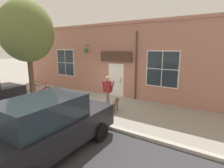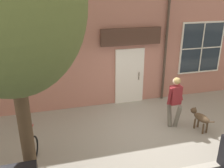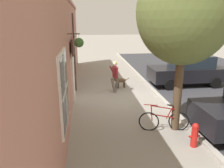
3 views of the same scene
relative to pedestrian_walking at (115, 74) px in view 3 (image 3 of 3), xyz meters
name	(u,v)px [view 3 (image 3 of 3)]	position (x,y,z in m)	size (l,w,h in m)	color
ground_plane	(119,98)	(0.06, -0.89, -1.00)	(90.00, 90.00, 0.00)	gray
storefront_facade	(68,52)	(-2.28, -0.91, 1.32)	(0.95, 18.00, 4.62)	#B27566
pedestrian_walking	(115,74)	(0.00, 0.00, 0.00)	(0.54, 0.55, 1.67)	#6B665B
dog_on_leash	(120,81)	(0.39, 0.70, -0.57)	(0.98, 0.36, 0.65)	brown
street_tree_by_curb	(183,15)	(1.49, -4.22, 2.85)	(2.99, 2.69, 5.60)	brown
leaning_bicycle	(164,120)	(1.10, -4.30, -0.62)	(1.72, 0.36, 1.00)	black
parked_car_mid_block	(188,70)	(4.40, 0.86, -0.12)	(4.32, 1.97, 1.75)	black
fire_hydrant	(195,135)	(1.66, -5.39, -0.60)	(0.34, 0.20, 0.77)	red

